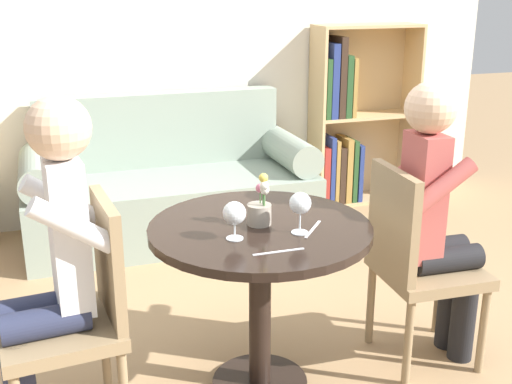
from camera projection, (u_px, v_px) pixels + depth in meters
The scene contains 13 objects.
back_wall at pixel (151, 26), 4.33m from camera, with size 5.20×0.05×2.70m.
round_table at pixel (260, 263), 2.54m from camera, with size 0.87×0.87×0.73m.
couch at pixel (170, 190), 4.27m from camera, with size 1.87×0.80×0.92m.
bookshelf_right at pixel (349, 123), 4.86m from camera, with size 0.81×0.28×1.34m.
chair_left at pixel (80, 309), 2.33m from camera, with size 0.45×0.45×0.90m.
chair_right at pixel (415, 258), 2.76m from camera, with size 0.44×0.44×0.90m.
person_left at pixel (50, 263), 2.23m from camera, with size 0.44×0.36×1.28m.
person_right at pixel (437, 217), 2.72m from camera, with size 0.43×0.35×1.26m.
wine_glass_left at pixel (234, 214), 2.33m from camera, with size 0.09×0.09×0.14m.
wine_glass_right at pixel (300, 205), 2.38m from camera, with size 0.08×0.08×0.16m.
flower_vase at pixel (261, 207), 2.48m from camera, with size 0.10×0.10×0.21m.
knife_left_setting at pixel (279, 252), 2.24m from camera, with size 0.19×0.01×0.00m.
fork_left_setting at pixel (313, 229), 2.44m from camera, with size 0.13×0.15×0.00m.
Camera 1 is at (-0.76, -2.20, 1.62)m, focal length 45.00 mm.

